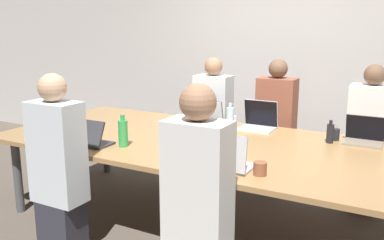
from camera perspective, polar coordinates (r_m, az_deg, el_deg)
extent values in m
plane|color=brown|center=(4.00, 3.30, -13.82)|extent=(24.00, 24.00, 0.00)
cube|color=#BCB7B2|center=(5.39, 12.39, 8.35)|extent=(12.00, 0.06, 2.80)
cube|color=#9E7547|center=(3.72, 3.45, -3.36)|extent=(3.96, 1.65, 0.04)
cylinder|color=#4C4C51|center=(4.44, -22.22, -6.86)|extent=(0.08, 0.08, 0.74)
cylinder|color=#4C4C51|center=(5.30, -11.42, -3.03)|extent=(0.08, 0.08, 0.74)
cube|color=gray|center=(3.94, 21.79, -2.91)|extent=(0.31, 0.22, 0.02)
cube|color=gray|center=(4.00, 22.11, -0.92)|extent=(0.32, 0.06, 0.22)
cube|color=black|center=(3.99, 22.08, -0.99)|extent=(0.31, 0.06, 0.22)
cube|color=#2D2D38|center=(4.56, 21.98, -8.25)|extent=(0.32, 0.24, 0.45)
cube|color=silver|center=(4.39, 22.64, -0.74)|extent=(0.40, 0.24, 0.78)
sphere|color=brown|center=(4.31, 23.19, 5.56)|extent=(0.20, 0.20, 0.20)
cylinder|color=#232328|center=(3.99, 18.55, -1.84)|extent=(0.07, 0.07, 0.10)
cylinder|color=black|center=(3.88, 17.94, -1.74)|extent=(0.06, 0.06, 0.16)
cylinder|color=black|center=(3.85, 18.04, -0.29)|extent=(0.03, 0.03, 0.04)
cube|color=#333338|center=(3.75, -12.96, -3.08)|extent=(0.30, 0.21, 0.02)
cube|color=#333338|center=(3.66, -13.81, -1.66)|extent=(0.31, 0.10, 0.20)
cube|color=black|center=(3.67, -13.70, -1.69)|extent=(0.30, 0.09, 0.20)
cube|color=#2D2D38|center=(3.60, -16.89, -13.51)|extent=(0.32, 0.24, 0.45)
cube|color=silver|center=(3.38, -17.56, -4.14)|extent=(0.40, 0.24, 0.78)
sphere|color=tan|center=(3.28, -18.13, 4.13)|extent=(0.21, 0.21, 0.21)
cylinder|color=red|center=(3.92, -15.62, -1.98)|extent=(0.08, 0.08, 0.09)
cylinder|color=green|center=(3.62, -9.18, -1.78)|extent=(0.08, 0.08, 0.22)
cylinder|color=green|center=(3.59, -9.25, 0.33)|extent=(0.04, 0.04, 0.05)
cube|color=silver|center=(4.20, 8.62, -1.18)|extent=(0.33, 0.26, 0.02)
cube|color=silver|center=(4.28, 9.21, 0.95)|extent=(0.33, 0.06, 0.26)
cube|color=black|center=(4.27, 9.16, 0.89)|extent=(0.33, 0.06, 0.25)
cube|color=#2D2D38|center=(4.82, 10.84, -6.37)|extent=(0.32, 0.24, 0.45)
cube|color=brown|center=(4.66, 11.15, 0.77)|extent=(0.40, 0.24, 0.78)
sphere|color=brown|center=(4.59, 11.42, 6.74)|extent=(0.20, 0.20, 0.20)
cylinder|color=white|center=(4.31, 5.46, -0.15)|extent=(0.07, 0.07, 0.10)
cylinder|color=#ADD1E0|center=(4.21, 5.10, 0.26)|extent=(0.08, 0.08, 0.21)
cylinder|color=#ADD1E0|center=(4.19, 5.14, 1.95)|extent=(0.03, 0.03, 0.05)
cube|color=#B7B7BC|center=(3.10, 5.34, -6.17)|extent=(0.30, 0.25, 0.02)
cube|color=#B7B7BC|center=(2.95, 4.47, -4.35)|extent=(0.31, 0.04, 0.25)
cube|color=silver|center=(2.96, 4.56, -4.33)|extent=(0.30, 0.04, 0.25)
cube|color=silver|center=(2.63, 0.76, -8.37)|extent=(0.40, 0.24, 0.78)
sphere|color=#9E7051|center=(2.50, 0.80, 2.37)|extent=(0.22, 0.22, 0.22)
cylinder|color=brown|center=(2.96, 9.06, -6.41)|extent=(0.09, 0.09, 0.09)
cube|color=#333338|center=(4.44, 1.60, -0.26)|extent=(0.33, 0.21, 0.02)
cube|color=#333338|center=(4.50, 2.14, 1.37)|extent=(0.34, 0.06, 0.21)
cube|color=silver|center=(4.49, 2.07, 1.31)|extent=(0.33, 0.05, 0.20)
cube|color=#2D2D38|center=(4.96, 2.74, -5.60)|extent=(0.32, 0.24, 0.45)
cube|color=silver|center=(4.80, 2.81, 1.35)|extent=(0.40, 0.24, 0.78)
sphere|color=#9E7051|center=(4.73, 2.88, 7.15)|extent=(0.20, 0.20, 0.20)
cube|color=black|center=(3.63, -2.27, -2.99)|extent=(0.12, 0.15, 0.05)
cube|color=#232328|center=(3.58, 4.65, -3.53)|extent=(0.21, 0.15, 0.02)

